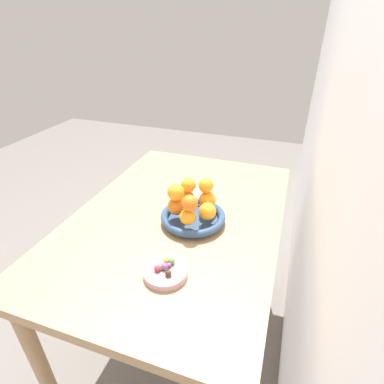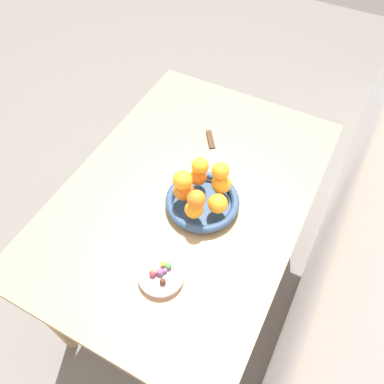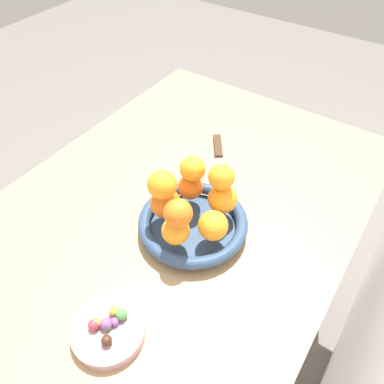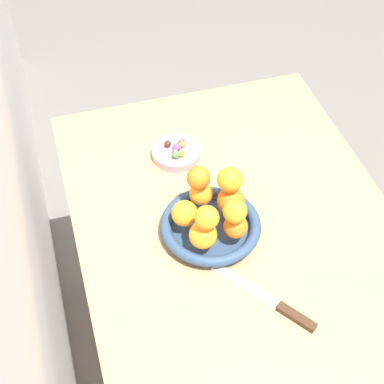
# 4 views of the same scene
# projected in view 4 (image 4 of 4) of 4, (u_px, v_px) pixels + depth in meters

# --- Properties ---
(ground_plane) EXTENTS (6.00, 6.00, 0.00)m
(ground_plane) POSITION_uv_depth(u_px,v_px,m) (228.00, 375.00, 1.93)
(ground_plane) COLOR slate
(dining_table) EXTENTS (1.10, 0.76, 0.74)m
(dining_table) POSITION_uv_depth(u_px,v_px,m) (240.00, 257.00, 1.45)
(dining_table) COLOR tan
(dining_table) RESTS_ON ground_plane
(fruit_bowl) EXTENTS (0.24, 0.24, 0.04)m
(fruit_bowl) POSITION_uv_depth(u_px,v_px,m) (211.00, 226.00, 1.37)
(fruit_bowl) COLOR navy
(fruit_bowl) RESTS_ON dining_table
(candy_dish) EXTENTS (0.13, 0.13, 0.02)m
(candy_dish) POSITION_uv_depth(u_px,v_px,m) (176.00, 153.00, 1.55)
(candy_dish) COLOR #B28C99
(candy_dish) RESTS_ON dining_table
(orange_0) EXTENTS (0.06, 0.06, 0.06)m
(orange_0) POSITION_uv_depth(u_px,v_px,m) (231.00, 201.00, 1.36)
(orange_0) COLOR orange
(orange_0) RESTS_ON fruit_bowl
(orange_1) EXTENTS (0.06, 0.06, 0.06)m
(orange_1) POSITION_uv_depth(u_px,v_px,m) (201.00, 193.00, 1.38)
(orange_1) COLOR orange
(orange_1) RESTS_ON fruit_bowl
(orange_2) EXTENTS (0.06, 0.06, 0.06)m
(orange_2) POSITION_uv_depth(u_px,v_px,m) (185.00, 213.00, 1.33)
(orange_2) COLOR orange
(orange_2) RESTS_ON fruit_bowl
(orange_3) EXTENTS (0.06, 0.06, 0.06)m
(orange_3) POSITION_uv_depth(u_px,v_px,m) (203.00, 235.00, 1.29)
(orange_3) COLOR orange
(orange_3) RESTS_ON fruit_bowl
(orange_4) EXTENTS (0.06, 0.06, 0.06)m
(orange_4) POSITION_uv_depth(u_px,v_px,m) (236.00, 226.00, 1.31)
(orange_4) COLOR orange
(orange_4) RESTS_ON fruit_bowl
(orange_5) EXTENTS (0.06, 0.06, 0.06)m
(orange_5) POSITION_uv_depth(u_px,v_px,m) (199.00, 178.00, 1.33)
(orange_5) COLOR orange
(orange_5) RESTS_ON orange_1
(orange_6) EXTENTS (0.05, 0.05, 0.05)m
(orange_6) POSITION_uv_depth(u_px,v_px,m) (235.00, 211.00, 1.27)
(orange_6) COLOR orange
(orange_6) RESTS_ON orange_4
(orange_7) EXTENTS (0.06, 0.06, 0.06)m
(orange_7) POSITION_uv_depth(u_px,v_px,m) (230.00, 180.00, 1.32)
(orange_7) COLOR orange
(orange_7) RESTS_ON orange_0
(orange_8) EXTENTS (0.05, 0.05, 0.05)m
(orange_8) POSITION_uv_depth(u_px,v_px,m) (207.00, 218.00, 1.25)
(orange_8) COLOR orange
(orange_8) RESTS_ON orange_3
(candy_ball_0) EXTENTS (0.02, 0.02, 0.02)m
(candy_ball_0) POSITION_uv_depth(u_px,v_px,m) (176.00, 155.00, 1.52)
(candy_ball_0) COLOR #4C9947
(candy_ball_0) RESTS_ON candy_dish
(candy_ball_1) EXTENTS (0.02, 0.02, 0.02)m
(candy_ball_1) POSITION_uv_depth(u_px,v_px,m) (176.00, 147.00, 1.54)
(candy_ball_1) COLOR #4C9947
(candy_ball_1) RESTS_ON candy_dish
(candy_ball_2) EXTENTS (0.02, 0.02, 0.02)m
(candy_ball_2) POSITION_uv_depth(u_px,v_px,m) (182.00, 143.00, 1.55)
(candy_ball_2) COLOR #C6384C
(candy_ball_2) RESTS_ON candy_dish
(candy_ball_3) EXTENTS (0.02, 0.02, 0.02)m
(candy_ball_3) POSITION_uv_depth(u_px,v_px,m) (175.00, 151.00, 1.53)
(candy_ball_3) COLOR #8C4C99
(candy_ball_3) RESTS_ON candy_dish
(candy_ball_4) EXTENTS (0.02, 0.02, 0.02)m
(candy_ball_4) POSITION_uv_depth(u_px,v_px,m) (168.00, 144.00, 1.55)
(candy_ball_4) COLOR #472819
(candy_ball_4) RESTS_ON candy_dish
(candy_ball_5) EXTENTS (0.02, 0.02, 0.02)m
(candy_ball_5) POSITION_uv_depth(u_px,v_px,m) (182.00, 153.00, 1.52)
(candy_ball_5) COLOR gold
(candy_ball_5) RESTS_ON candy_dish
(candy_ball_6) EXTENTS (0.02, 0.02, 0.02)m
(candy_ball_6) POSITION_uv_depth(u_px,v_px,m) (182.00, 144.00, 1.55)
(candy_ball_6) COLOR gold
(candy_ball_6) RESTS_ON candy_dish
(candy_ball_7) EXTENTS (0.02, 0.02, 0.02)m
(candy_ball_7) POSITION_uv_depth(u_px,v_px,m) (177.00, 147.00, 1.54)
(candy_ball_7) COLOR #8C4C99
(candy_ball_7) RESTS_ON candy_dish
(knife) EXTENTS (0.22, 0.17, 0.01)m
(knife) POSITION_uv_depth(u_px,v_px,m) (272.00, 302.00, 1.25)
(knife) COLOR #3F2819
(knife) RESTS_ON dining_table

